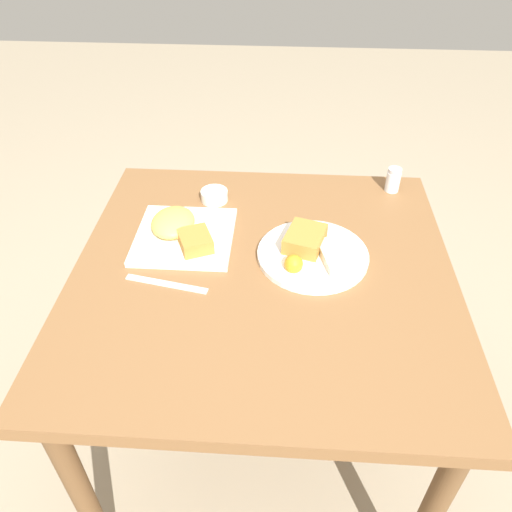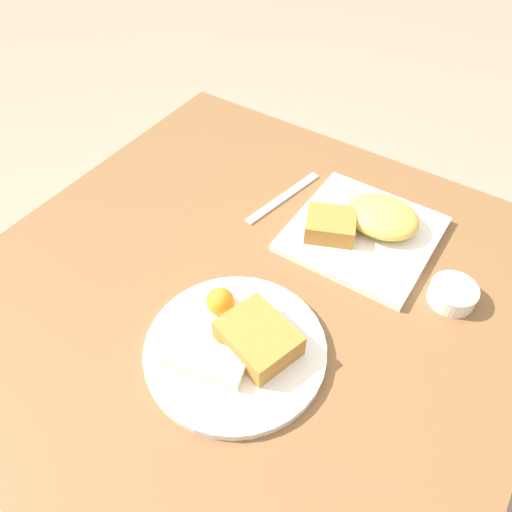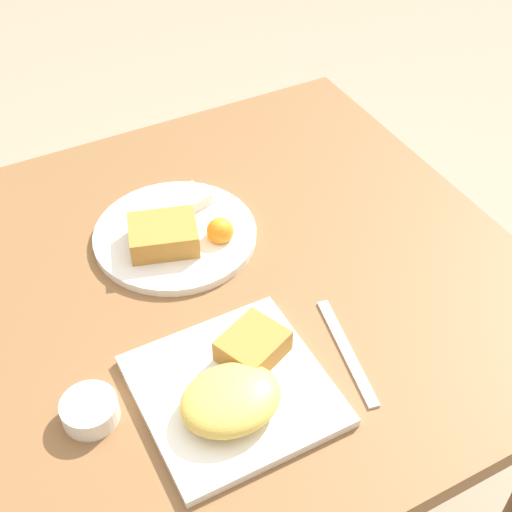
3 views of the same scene
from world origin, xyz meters
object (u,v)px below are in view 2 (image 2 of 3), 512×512
(plate_square_near, at_px, (366,226))
(sauce_ramekin, at_px, (453,293))
(butter_knife, at_px, (283,197))
(plate_oval_far, at_px, (237,345))

(plate_square_near, xyz_separation_m, sauce_ramekin, (-0.18, 0.06, -0.01))
(plate_square_near, bearing_deg, sauce_ramekin, 161.72)
(sauce_ramekin, relative_size, butter_knife, 0.38)
(plate_square_near, height_order, butter_knife, plate_square_near)
(plate_square_near, xyz_separation_m, butter_knife, (0.17, -0.01, -0.02))
(plate_square_near, relative_size, plate_oval_far, 0.91)
(plate_square_near, bearing_deg, plate_oval_far, 80.81)
(plate_oval_far, xyz_separation_m, sauce_ramekin, (-0.23, -0.26, 0.00))
(plate_square_near, distance_m, butter_knife, 0.17)
(plate_square_near, bearing_deg, butter_knife, -1.71)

